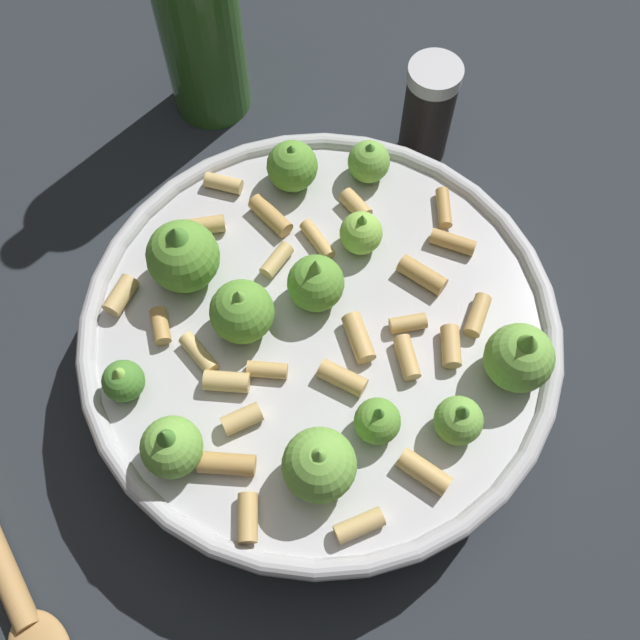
# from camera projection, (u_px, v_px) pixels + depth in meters

# --- Properties ---
(ground_plane) EXTENTS (2.40, 2.40, 0.00)m
(ground_plane) POSITION_uv_depth(u_px,v_px,m) (320.00, 362.00, 0.53)
(ground_plane) COLOR #23282D
(cooking_pan) EXTENTS (0.31, 0.31, 0.12)m
(cooking_pan) POSITION_uv_depth(u_px,v_px,m) (319.00, 340.00, 0.50)
(cooking_pan) COLOR #B7B7BC
(cooking_pan) RESTS_ON ground
(pepper_shaker) EXTENTS (0.04, 0.04, 0.09)m
(pepper_shaker) POSITION_uv_depth(u_px,v_px,m) (423.00, 110.00, 0.57)
(pepper_shaker) COLOR black
(pepper_shaker) RESTS_ON ground
(olive_oil_bottle) EXTENTS (0.06, 0.06, 0.25)m
(olive_oil_bottle) POSITION_uv_depth(u_px,v_px,m) (196.00, 2.00, 0.54)
(olive_oil_bottle) COLOR #336023
(olive_oil_bottle) RESTS_ON ground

